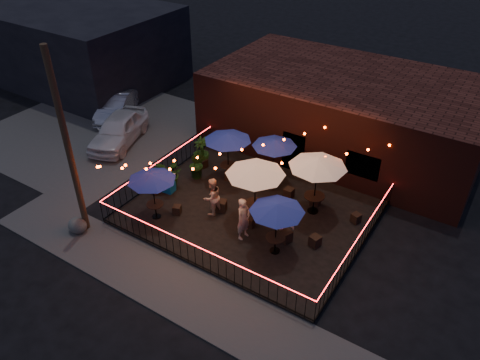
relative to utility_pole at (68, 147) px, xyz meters
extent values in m
plane|color=black|center=(5.40, 2.60, -4.00)|extent=(110.00, 110.00, 0.00)
cube|color=black|center=(5.40, 4.60, -3.92)|extent=(10.00, 8.00, 0.15)
cube|color=#464340|center=(5.40, -0.65, -3.98)|extent=(18.00, 2.50, 0.05)
cube|color=#464340|center=(-6.60, 6.60, -3.99)|extent=(11.00, 12.00, 0.02)
cube|color=#34130E|center=(6.40, 12.60, -2.00)|extent=(14.00, 8.00, 4.00)
cube|color=black|center=(5.40, 8.72, -2.90)|extent=(1.20, 0.24, 2.20)
cube|color=black|center=(8.90, 8.72, -2.40)|extent=(1.60, 0.24, 1.20)
cube|color=black|center=(-12.60, 11.60, -1.50)|extent=(12.00, 9.00, 5.00)
cylinder|color=#3B2A18|center=(0.00, 0.00, 0.00)|extent=(0.26, 0.26, 8.00)
cube|color=black|center=(5.40, 0.60, -3.77)|extent=(10.00, 0.04, 0.04)
cube|color=black|center=(5.40, 0.60, -2.85)|extent=(10.00, 0.04, 0.04)
cube|color=red|center=(5.40, 0.60, -2.82)|extent=(10.00, 0.03, 0.02)
cube|color=black|center=(0.40, 4.60, -3.77)|extent=(0.04, 8.00, 0.04)
cube|color=black|center=(0.40, 4.60, -2.85)|extent=(0.04, 8.00, 0.04)
cube|color=red|center=(0.40, 4.60, -2.82)|extent=(0.03, 8.00, 0.02)
cube|color=black|center=(10.40, 4.60, -3.77)|extent=(0.04, 8.00, 0.04)
cube|color=black|center=(10.40, 4.60, -2.85)|extent=(0.04, 8.00, 0.04)
cube|color=red|center=(10.40, 4.60, -2.82)|extent=(0.03, 8.00, 0.02)
cylinder|color=black|center=(2.14, 2.06, -3.84)|extent=(0.41, 0.41, 0.03)
cylinder|color=black|center=(2.14, 2.06, -3.51)|extent=(0.06, 0.06, 0.67)
cylinder|color=black|center=(2.14, 2.06, -3.16)|extent=(0.75, 0.75, 0.04)
cylinder|color=black|center=(2.14, 2.06, -2.73)|extent=(0.04, 0.04, 2.24)
cone|color=navy|center=(2.14, 2.06, -1.75)|extent=(2.39, 2.39, 0.33)
cylinder|color=black|center=(3.10, 6.29, -3.83)|extent=(0.45, 0.45, 0.03)
cylinder|color=black|center=(3.10, 6.29, -3.47)|extent=(0.06, 0.06, 0.74)
cylinder|color=black|center=(3.10, 6.29, -3.09)|extent=(0.82, 0.82, 0.04)
cylinder|color=black|center=(3.10, 6.29, -2.62)|extent=(0.04, 0.04, 2.45)
cone|color=navy|center=(3.10, 6.29, -1.55)|extent=(2.85, 2.85, 0.36)
cylinder|color=black|center=(5.85, 4.23, -3.83)|extent=(0.50, 0.50, 0.03)
cylinder|color=black|center=(5.85, 4.23, -3.43)|extent=(0.07, 0.07, 0.82)
cylinder|color=black|center=(5.85, 4.23, -3.01)|extent=(0.91, 0.91, 0.05)
cylinder|color=black|center=(5.85, 4.23, -2.49)|extent=(0.05, 0.05, 2.72)
cone|color=silver|center=(5.85, 4.23, -1.30)|extent=(3.10, 3.10, 0.40)
cylinder|color=black|center=(5.09, 7.20, -3.84)|extent=(0.42, 0.42, 0.03)
cylinder|color=black|center=(5.09, 7.20, -3.49)|extent=(0.06, 0.06, 0.69)
cylinder|color=black|center=(5.09, 7.20, -3.14)|extent=(0.77, 0.77, 0.04)
cylinder|color=black|center=(5.09, 7.20, -2.70)|extent=(0.04, 0.04, 2.31)
cone|color=navy|center=(5.09, 7.20, -1.69)|extent=(2.63, 2.63, 0.34)
cylinder|color=black|center=(7.58, 2.95, -3.84)|extent=(0.43, 0.43, 0.03)
cylinder|color=black|center=(7.58, 2.95, -3.49)|extent=(0.06, 0.06, 0.70)
cylinder|color=black|center=(7.58, 2.95, -3.13)|extent=(0.78, 0.78, 0.04)
cylinder|color=black|center=(7.58, 2.95, -2.68)|extent=(0.04, 0.04, 2.33)
cone|color=navy|center=(7.58, 2.95, -1.66)|extent=(2.67, 2.67, 0.34)
cylinder|color=black|center=(7.74, 6.11, -3.83)|extent=(0.50, 0.50, 0.03)
cylinder|color=black|center=(7.74, 6.11, -3.43)|extent=(0.07, 0.07, 0.82)
cylinder|color=black|center=(7.74, 6.11, -3.01)|extent=(0.91, 0.91, 0.05)
cylinder|color=black|center=(7.74, 6.11, -2.49)|extent=(0.05, 0.05, 2.72)
cone|color=silver|center=(7.74, 6.11, -1.30)|extent=(3.07, 3.07, 0.40)
cube|color=black|center=(0.96, 3.39, -3.64)|extent=(0.41, 0.41, 0.43)
cube|color=black|center=(2.76, 2.73, -3.65)|extent=(0.45, 0.45, 0.40)
cube|color=black|center=(1.47, 6.44, -3.64)|extent=(0.44, 0.44, 0.43)
cube|color=black|center=(3.23, 6.18, -3.62)|extent=(0.46, 0.46, 0.46)
cube|color=black|center=(4.29, 3.96, -3.59)|extent=(0.56, 0.56, 0.51)
cube|color=black|center=(5.92, 3.74, -3.63)|extent=(0.39, 0.39, 0.44)
cube|color=black|center=(5.32, 6.62, -3.64)|extent=(0.43, 0.43, 0.41)
cube|color=black|center=(6.35, 6.46, -3.61)|extent=(0.42, 0.42, 0.48)
cube|color=black|center=(7.65, 3.73, -3.60)|extent=(0.53, 0.53, 0.49)
cube|color=black|center=(8.77, 4.12, -3.62)|extent=(0.49, 0.49, 0.47)
cube|color=black|center=(7.60, 6.66, -3.60)|extent=(0.42, 0.42, 0.49)
cube|color=black|center=(9.61, 6.43, -3.64)|extent=(0.46, 0.46, 0.42)
imported|color=tan|center=(6.06, 3.00, -2.90)|extent=(0.57, 0.76, 1.91)
imported|color=#D2AC8D|center=(4.08, 3.59, -2.95)|extent=(0.90, 1.03, 1.79)
imported|color=tan|center=(7.30, 3.85, -2.91)|extent=(1.24, 0.73, 1.89)
imported|color=#1B3A0F|center=(1.26, 4.13, -3.08)|extent=(1.61, 1.48, 1.53)
imported|color=#1B3F11|center=(1.85, 5.49, -3.10)|extent=(0.91, 0.77, 1.51)
imported|color=#17350B|center=(1.22, 6.62, -3.11)|extent=(1.03, 1.03, 1.49)
cube|color=#0C5CAD|center=(1.28, 3.83, -3.39)|extent=(0.72, 0.54, 0.91)
cube|color=silver|center=(1.28, 3.83, -2.91)|extent=(0.77, 0.59, 0.06)
ellipsoid|color=#42423E|center=(-0.10, -0.37, -3.66)|extent=(1.03, 0.94, 0.68)
imported|color=white|center=(-4.08, 6.16, -3.19)|extent=(3.38, 5.13, 1.62)
imported|color=#9F9FA6|center=(-6.53, 8.45, -3.29)|extent=(3.18, 4.53, 1.42)
camera|label=1|loc=(13.87, -9.43, 9.05)|focal=35.00mm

